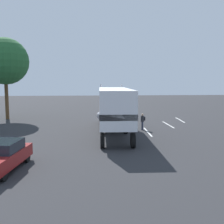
# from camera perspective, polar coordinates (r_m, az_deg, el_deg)

# --- Properties ---
(ground_plane) EXTENTS (120.00, 120.00, 0.00)m
(ground_plane) POSITION_cam_1_polar(r_m,az_deg,el_deg) (30.37, -1.07, -2.46)
(ground_plane) COLOR #2D2D30
(lane_stripe_near) EXTENTS (4.40, 0.37, 0.01)m
(lane_stripe_near) POSITION_cam_1_polar(r_m,az_deg,el_deg) (25.53, 7.66, -4.24)
(lane_stripe_near) COLOR silver
(lane_stripe_near) RESTS_ON ground_plane
(lane_stripe_mid) EXTENTS (4.40, 0.22, 0.01)m
(lane_stripe_mid) POSITION_cam_1_polar(r_m,az_deg,el_deg) (30.10, 11.96, -2.67)
(lane_stripe_mid) COLOR silver
(lane_stripe_mid) RESTS_ON ground_plane
(lane_stripe_far) EXTENTS (4.40, 0.54, 0.01)m
(lane_stripe_far) POSITION_cam_1_polar(r_m,az_deg,el_deg) (34.07, 14.39, -1.66)
(lane_stripe_far) COLOR silver
(lane_stripe_far) RESTS_ON ground_plane
(semi_truck) EXTENTS (14.26, 3.16, 4.50)m
(semi_truck) POSITION_cam_1_polar(r_m,az_deg,el_deg) (24.20, 0.36, 1.24)
(semi_truck) COLOR white
(semi_truck) RESTS_ON ground_plane
(person_bystander) EXTENTS (0.35, 0.47, 1.63)m
(person_bystander) POSITION_cam_1_polar(r_m,az_deg,el_deg) (26.37, 6.59, -1.92)
(person_bystander) COLOR #2D3347
(person_bystander) RESTS_ON ground_plane
(parked_car) EXTENTS (4.61, 2.41, 1.57)m
(parked_car) POSITION_cam_1_polar(r_m,az_deg,el_deg) (15.66, -22.51, -8.63)
(parked_car) COLOR maroon
(parked_car) RESTS_ON ground_plane
(tree_right) EXTENTS (5.82, 5.82, 10.18)m
(tree_right) POSITION_cam_1_polar(r_m,az_deg,el_deg) (36.10, -21.98, 10.05)
(tree_right) COLOR brown
(tree_right) RESTS_ON ground_plane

